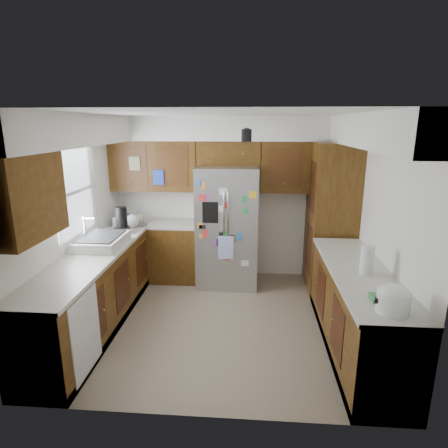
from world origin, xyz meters
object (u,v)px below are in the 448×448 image
(pantry, at_px, (331,218))
(paper_towel, at_px, (367,260))
(fridge, at_px, (228,226))
(rice_cooker, at_px, (393,299))

(pantry, xyz_separation_m, paper_towel, (0.02, -1.72, -0.01))
(fridge, relative_size, paper_towel, 6.01)
(fridge, bearing_deg, rice_cooker, -59.87)
(pantry, distance_m, paper_towel, 1.72)
(fridge, distance_m, paper_towel, 2.34)
(pantry, distance_m, rice_cooker, 2.53)
(fridge, height_order, paper_towel, fridge)
(fridge, height_order, rice_cooker, fridge)
(pantry, height_order, paper_towel, pantry)
(fridge, distance_m, rice_cooker, 2.99)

